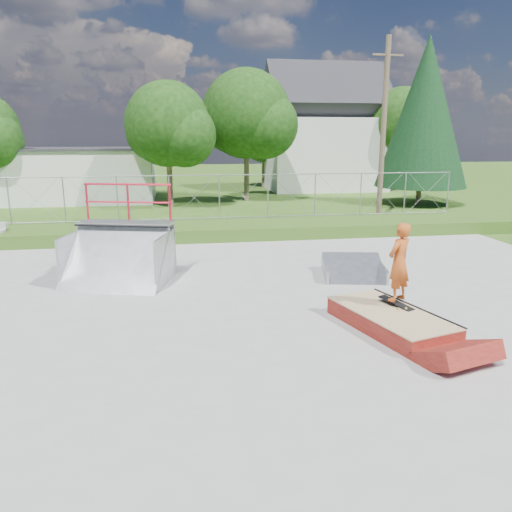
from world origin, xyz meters
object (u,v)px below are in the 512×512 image
(flat_bank_ramp, at_px, (354,269))
(skater, at_px, (399,266))
(quarter_pipe, at_px, (116,237))
(grind_box, at_px, (390,321))

(flat_bank_ramp, xyz_separation_m, skater, (-0.35, -3.43, 1.00))
(quarter_pipe, height_order, skater, quarter_pipe)
(flat_bank_ramp, bearing_deg, skater, -83.58)
(grind_box, bearing_deg, quarter_pipe, 128.22)
(grind_box, bearing_deg, flat_bank_ramp, 65.44)
(quarter_pipe, bearing_deg, flat_bank_ramp, 11.09)
(grind_box, distance_m, flat_bank_ramp, 3.80)
(grind_box, distance_m, quarter_pipe, 7.17)
(skater, bearing_deg, quarter_pipe, -64.73)
(grind_box, xyz_separation_m, quarter_pipe, (-5.71, 4.20, 1.07))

